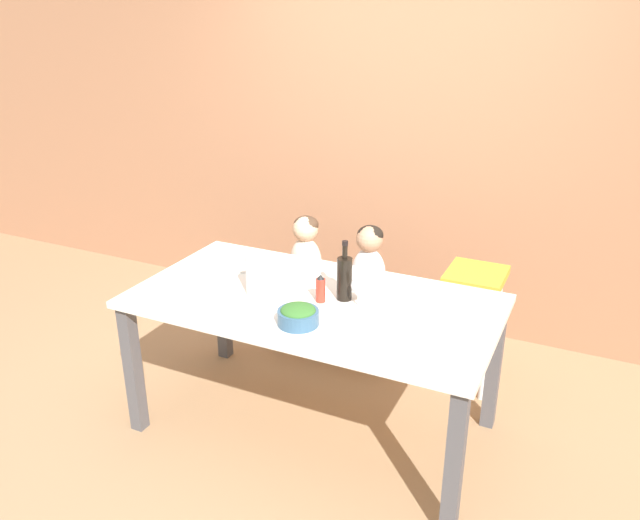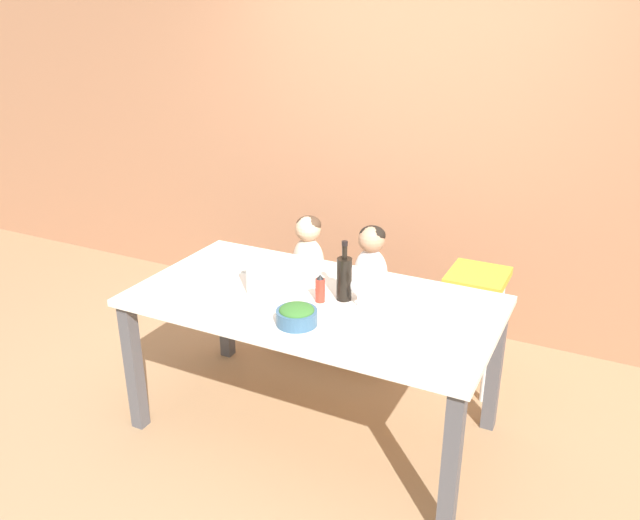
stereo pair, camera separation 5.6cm
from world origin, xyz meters
The scene contains 15 objects.
ground_plane centered at (0.00, 0.00, 0.00)m, with size 14.00×14.00×0.00m, color #9E7A56.
wall_back centered at (0.00, 1.48, 1.35)m, with size 10.00×0.06×2.70m.
dining_table centered at (0.00, 0.00, 0.68)m, with size 1.82×0.96×0.77m.
chair_far_left centered at (-0.43, 0.76, 0.38)m, with size 0.38×0.42×0.45m.
chair_far_center centered at (0.00, 0.76, 0.38)m, with size 0.38×0.42×0.45m.
chair_right_highchair centered at (0.65, 0.76, 0.57)m, with size 0.32×0.35×0.74m.
person_child_left centered at (-0.43, 0.77, 0.70)m, with size 0.21×0.17×0.46m.
person_child_center centered at (0.00, 0.77, 0.70)m, with size 0.21×0.17×0.46m.
wine_bottle centered at (0.14, 0.06, 0.89)m, with size 0.08×0.08×0.31m.
paper_towel_roll centered at (-0.28, -0.08, 0.88)m, with size 0.11×0.11×0.22m.
wine_glass_near centered at (0.24, 0.01, 0.88)m, with size 0.08×0.08×0.15m.
salad_bowl_large centered at (0.06, -0.28, 0.82)m, with size 0.19×0.19×0.09m.
dinner_plate_front_left centered at (-0.51, -0.28, 0.78)m, with size 0.23×0.23×0.01m.
dinner_plate_back_left centered at (-0.49, 0.23, 0.78)m, with size 0.23×0.23×0.01m.
condiment_bottle_hot_sauce centered at (0.05, -0.02, 0.84)m, with size 0.05×0.05×0.15m.
Camera 1 is at (1.24, -2.53, 2.12)m, focal length 35.00 mm.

